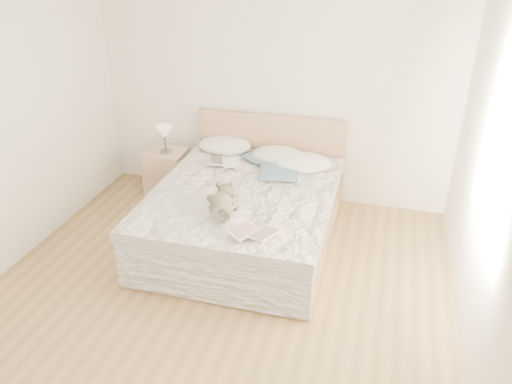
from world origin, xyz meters
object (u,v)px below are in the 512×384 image
Objects in this scene: nightstand at (167,173)px; childrens_book at (254,233)px; table_lamp at (164,134)px; teddy_bear at (221,209)px; bed at (246,212)px; photo_book at (224,162)px.

childrens_book reaches higher than nightstand.
table_lamp is 0.87× the size of teddy_bear.
nightstand is 0.51m from table_lamp.
childrens_book is at bearing -45.72° from nightstand.
bed is 5.76× the size of childrens_book.
childrens_book is (1.47, -1.51, -0.16)m from table_lamp.
nightstand is 1.61× the size of photo_book.
table_lamp is 1.66m from teddy_bear.
nightstand is at bearing 162.17° from childrens_book.
teddy_bear is (1.12, -1.26, 0.37)m from nightstand.
bed reaches higher than photo_book.
teddy_bear is (-0.37, 0.27, 0.02)m from childrens_book.
teddy_bear reaches higher than photo_book.
table_lamp is (0.02, -0.02, 0.51)m from nightstand.
childrens_book is (0.68, -1.27, 0.00)m from photo_book.
table_lamp is (-1.15, 0.65, 0.48)m from bed.
childrens_book is 1.03× the size of teddy_bear.
nightstand is 1.73m from teddy_bear.
bed is 1.41m from table_lamp.
photo_book is at bearing 146.24° from childrens_book.
table_lamp reaches higher than childrens_book.
nightstand is at bearing 140.56° from photo_book.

